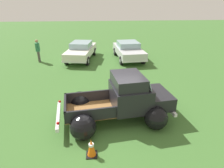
# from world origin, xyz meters

# --- Properties ---
(ground_plane) EXTENTS (80.00, 80.00, 0.00)m
(ground_plane) POSITION_xyz_m (0.00, 0.00, 0.00)
(ground_plane) COLOR #3D6B2D
(vintage_pickup_truck) EXTENTS (4.82, 3.22, 1.96)m
(vintage_pickup_truck) POSITION_xyz_m (0.38, 0.05, 0.76)
(vintage_pickup_truck) COLOR black
(vintage_pickup_truck) RESTS_ON ground
(show_car_0) EXTENTS (2.57, 4.71, 1.43)m
(show_car_0) POSITION_xyz_m (-1.92, 8.85, 0.78)
(show_car_0) COLOR black
(show_car_0) RESTS_ON ground
(show_car_1) EXTENTS (2.26, 4.50, 1.43)m
(show_car_1) POSITION_xyz_m (1.98, 8.64, 0.78)
(show_car_1) COLOR black
(show_car_1) RESTS_ON ground
(spectator_0) EXTENTS (0.35, 0.53, 1.78)m
(spectator_0) POSITION_xyz_m (-5.25, 8.42, 1.02)
(spectator_0) COLOR #4C4742
(spectator_0) RESTS_ON ground
(lane_cone_0) EXTENTS (0.36, 0.36, 0.63)m
(lane_cone_0) POSITION_xyz_m (-0.91, -2.00, 0.31)
(lane_cone_0) COLOR black
(lane_cone_0) RESTS_ON ground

